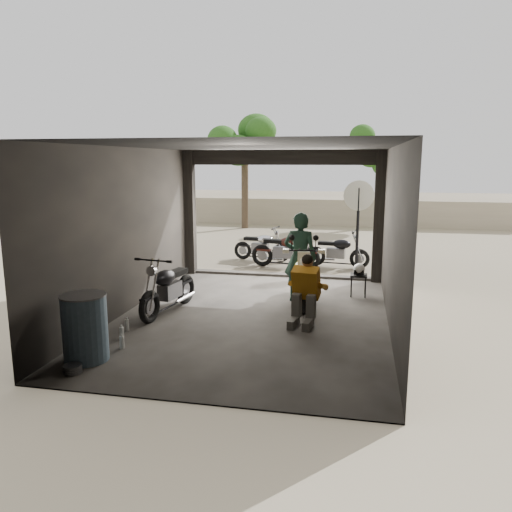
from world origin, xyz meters
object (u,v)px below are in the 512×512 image
at_px(mechanic, 304,292).
at_px(stool, 359,278).
at_px(main_bike, 302,274).
at_px(outside_bike_a, 261,244).
at_px(rider, 300,258).
at_px(helmet, 359,269).
at_px(left_bike, 168,284).
at_px(oil_drum, 85,329).
at_px(sign_post, 358,210).
at_px(outside_bike_b, 285,247).
at_px(outside_bike_c, 338,249).

relative_size(mechanic, stool, 2.47).
relative_size(main_bike, outside_bike_a, 1.25).
distance_m(rider, helmet, 1.42).
distance_m(rider, stool, 1.48).
distance_m(left_bike, oil_drum, 2.53).
relative_size(rider, sign_post, 0.78).
bearing_deg(mechanic, main_bike, 106.11).
bearing_deg(sign_post, outside_bike_b, -164.33).
xyz_separation_m(outside_bike_c, helmet, (0.59, -3.02, 0.10)).
bearing_deg(outside_bike_a, stool, -131.88).
xyz_separation_m(outside_bike_c, mechanic, (-0.38, -5.19, 0.09)).
distance_m(main_bike, outside_bike_a, 4.59).
bearing_deg(outside_bike_a, mechanic, -152.59).
relative_size(stool, sign_post, 0.21).
xyz_separation_m(outside_bike_b, outside_bike_c, (1.41, 0.40, -0.06)).
distance_m(mechanic, oil_drum, 3.78).
relative_size(outside_bike_b, rider, 0.90).
bearing_deg(stool, left_bike, -151.63).
distance_m(stool, helmet, 0.20).
distance_m(main_bike, helmet, 1.38).
xyz_separation_m(outside_bike_b, helmet, (2.00, -2.61, 0.04)).
distance_m(helmet, oil_drum, 5.97).
distance_m(main_bike, rider, 0.35).
bearing_deg(mechanic, left_bike, -176.04).
relative_size(outside_bike_c, helmet, 5.79).
xyz_separation_m(outside_bike_c, oil_drum, (-3.37, -7.49, -0.02)).
height_order(outside_bike_a, mechanic, mechanic).
bearing_deg(helmet, mechanic, -110.60).
relative_size(outside_bike_a, outside_bike_c, 0.98).
distance_m(stool, oil_drum, 5.97).
relative_size(left_bike, outside_bike_b, 1.01).
bearing_deg(outside_bike_b, oil_drum, 174.36).
xyz_separation_m(left_bike, rider, (2.41, 1.31, 0.37)).
bearing_deg(helmet, outside_bike_c, 104.34).
bearing_deg(outside_bike_b, rider, -156.77).
distance_m(outside_bike_a, stool, 4.52).
xyz_separation_m(main_bike, rider, (-0.07, 0.11, 0.32)).
xyz_separation_m(main_bike, outside_bike_b, (-0.85, 3.37, -0.05)).
height_order(oil_drum, sign_post, sign_post).
distance_m(left_bike, sign_post, 6.04).
height_order(outside_bike_b, mechanic, mechanic).
bearing_deg(outside_bike_b, outside_bike_c, -64.26).
bearing_deg(sign_post, stool, -78.39).
height_order(mechanic, sign_post, sign_post).
xyz_separation_m(left_bike, oil_drum, (-0.32, -2.51, -0.08)).
relative_size(left_bike, outside_bike_c, 1.12).
relative_size(rider, oil_drum, 1.88).
bearing_deg(main_bike, sign_post, 64.92).
bearing_deg(rider, sign_post, -103.15).
xyz_separation_m(helmet, oil_drum, (-3.95, -4.48, -0.11)).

